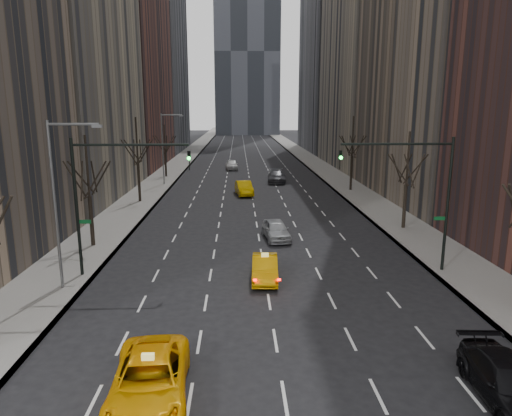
{
  "coord_description": "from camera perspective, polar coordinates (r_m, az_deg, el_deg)",
  "views": [
    {
      "loc": [
        -1.51,
        -13.85,
        9.72
      ],
      "look_at": [
        -0.42,
        14.63,
        3.5
      ],
      "focal_mm": 32.0,
      "sensor_mm": 36.0,
      "label": 1
    }
  ],
  "objects": [
    {
      "name": "far_taxi",
      "position": [
        52.51,
        -1.51,
        2.51
      ],
      "size": [
        2.27,
        4.95,
        1.57
      ],
      "primitive_type": "imported",
      "rotation": [
        0.0,
        0.0,
        0.13
      ],
      "color": "#E1AD04",
      "rests_on": "ground"
    },
    {
      "name": "tree_rw_c",
      "position": [
        55.81,
        11.9,
        6.2
      ],
      "size": [
        3.36,
        3.5,
        8.74
      ],
      "color": "black",
      "rests_on": "ground"
    },
    {
      "name": "sidewalk_left",
      "position": [
        85.08,
        -9.48,
        5.63
      ],
      "size": [
        4.5,
        320.0,
        0.15
      ],
      "primitive_type": "cube",
      "color": "slate",
      "rests_on": "ground"
    },
    {
      "name": "taxi_suv",
      "position": [
        16.81,
        -13.16,
        -20.24
      ],
      "size": [
        2.94,
        5.68,
        1.53
      ],
      "primitive_type": "imported",
      "rotation": [
        0.0,
        0.0,
        0.07
      ],
      "color": "#FBAD05",
      "rests_on": "ground"
    },
    {
      "name": "ground",
      "position": [
        16.99,
        3.59,
        -22.62
      ],
      "size": [
        400.0,
        400.0,
        0.0
      ],
      "primitive_type": "plane",
      "color": "black",
      "rests_on": "ground"
    },
    {
      "name": "bld_left_deep",
      "position": [
        113.48,
        -13.32,
        22.3
      ],
      "size": [
        14.0,
        30.0,
        60.0
      ],
      "primitive_type": "cube",
      "color": "#5D5D61",
      "rests_on": "ground"
    },
    {
      "name": "bld_right_deep",
      "position": [
        112.91,
        10.36,
        21.95
      ],
      "size": [
        14.0,
        30.0,
        58.0
      ],
      "primitive_type": "cube",
      "color": "#5D5D61",
      "rests_on": "ground"
    },
    {
      "name": "tree_lw_d",
      "position": [
        66.96,
        -11.28,
        6.8
      ],
      "size": [
        3.36,
        3.5,
        7.36
      ],
      "color": "black",
      "rests_on": "ground"
    },
    {
      "name": "far_car_white",
      "position": [
        74.66,
        -3.04,
        5.42
      ],
      "size": [
        2.13,
        4.74,
        1.58
      ],
      "primitive_type": "imported",
      "rotation": [
        0.0,
        0.0,
        0.06
      ],
      "color": "silver",
      "rests_on": "ground"
    },
    {
      "name": "traffic_mast_right",
      "position": [
        28.26,
        19.93,
        2.96
      ],
      "size": [
        6.69,
        0.39,
        8.0
      ],
      "color": "black",
      "rests_on": "ground"
    },
    {
      "name": "streetlight_far",
      "position": [
        59.72,
        -11.29,
        8.14
      ],
      "size": [
        2.83,
        0.22,
        9.0
      ],
      "color": "slate",
      "rests_on": "ground"
    },
    {
      "name": "tree_lw_c",
      "position": [
        49.31,
        -14.52,
        5.3
      ],
      "size": [
        3.36,
        3.5,
        8.74
      ],
      "color": "black",
      "rests_on": "ground"
    },
    {
      "name": "sidewalk_right",
      "position": [
        85.51,
        7.12,
        5.74
      ],
      "size": [
        4.5,
        320.0,
        0.15
      ],
      "primitive_type": "cube",
      "color": "slate",
      "rests_on": "ground"
    },
    {
      "name": "traffic_mast_left",
      "position": [
        27.27,
        -18.36,
        2.75
      ],
      "size": [
        6.69,
        0.39,
        8.0
      ],
      "color": "black",
      "rests_on": "ground"
    },
    {
      "name": "far_suv_grey",
      "position": [
        61.54,
        2.58,
        3.98
      ],
      "size": [
        2.59,
        5.74,
        1.63
      ],
      "primitive_type": "imported",
      "rotation": [
        0.0,
        0.0,
        -0.06
      ],
      "color": "#313237",
      "rests_on": "ground"
    },
    {
      "name": "tree_lw_b",
      "position": [
        34.06,
        -20.1,
        1.41
      ],
      "size": [
        3.36,
        3.5,
        7.82
      ],
      "color": "black",
      "rests_on": "ground"
    },
    {
      "name": "parked_suv_black",
      "position": [
        18.47,
        29.01,
        -18.55
      ],
      "size": [
        2.34,
        5.05,
        1.43
      ],
      "primitive_type": "imported",
      "rotation": [
        0.0,
        0.0,
        -0.07
      ],
      "color": "black",
      "rests_on": "ground"
    },
    {
      "name": "tree_rw_b",
      "position": [
        38.78,
        18.25,
        2.79
      ],
      "size": [
        3.36,
        3.5,
        7.82
      ],
      "color": "black",
      "rests_on": "ground"
    },
    {
      "name": "streetlight_near",
      "position": [
        25.93,
        -23.26,
        2.2
      ],
      "size": [
        2.83,
        0.22,
        9.0
      ],
      "color": "slate",
      "rests_on": "ground"
    },
    {
      "name": "silver_sedan_ahead",
      "position": [
        34.69,
        2.51,
        -2.71
      ],
      "size": [
        2.22,
        4.5,
        1.48
      ],
      "primitive_type": "imported",
      "rotation": [
        0.0,
        0.0,
        0.11
      ],
      "color": "#989B9F",
      "rests_on": "ground"
    },
    {
      "name": "bld_left_far",
      "position": [
        83.22,
        -17.16,
        20.28
      ],
      "size": [
        14.0,
        28.0,
        44.0
      ],
      "primitive_type": "cube",
      "color": "brown",
      "rests_on": "ground"
    },
    {
      "name": "taxi_sedan",
      "position": [
        26.65,
        1.11,
        -7.51
      ],
      "size": [
        1.65,
        4.23,
        1.37
      ],
      "primitive_type": "imported",
      "rotation": [
        0.0,
        0.0,
        -0.05
      ],
      "color": "#D59104",
      "rests_on": "ground"
    },
    {
      "name": "bld_right_far",
      "position": [
        82.6,
        15.21,
        22.57
      ],
      "size": [
        14.0,
        28.0,
        50.0
      ],
      "primitive_type": "cube",
      "color": "tan",
      "rests_on": "ground"
    }
  ]
}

